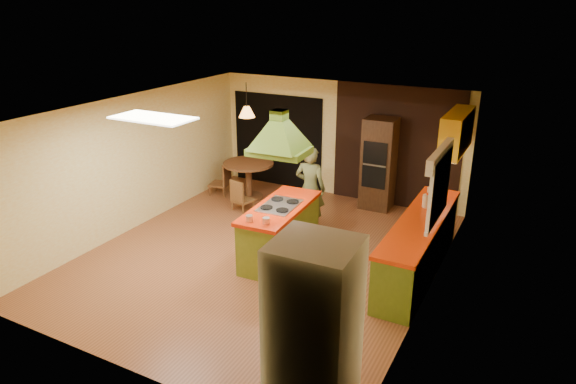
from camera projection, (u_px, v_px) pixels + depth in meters
The scene contains 21 objects.
ground at pixel (264, 254), 8.74m from camera, with size 6.50×6.50×0.00m, color brown.
room_walls at pixel (263, 186), 8.30m from camera, with size 5.50×6.50×6.50m.
ceiling_plane at pixel (262, 109), 7.86m from camera, with size 6.50×6.50×0.00m, color silver.
brick_panel at pixel (396, 147), 10.44m from camera, with size 2.64×0.03×2.50m, color #381E14.
nook_opening at pixel (278, 141), 11.70m from camera, with size 2.20×0.03×2.10m, color black.
right_counter at pixel (419, 246), 8.01m from camera, with size 0.62×3.05×0.92m.
upper_cabinets at pixel (457, 132), 8.76m from camera, with size 0.34×1.40×0.70m, color yellow.
window_right at pixel (441, 173), 7.28m from camera, with size 0.12×1.35×1.06m.
fluor_panel at pixel (153, 118), 7.35m from camera, with size 1.20×0.60×0.03m, color white.
kitchen_island at pixel (280, 231), 8.51m from camera, with size 0.84×1.88×0.94m.
range_hood at pixel (279, 126), 7.88m from camera, with size 0.93×0.69×0.78m.
man at pixel (310, 188), 9.47m from camera, with size 0.59×0.38×1.61m, color #4F522B.
refrigerator at pixel (314, 331), 5.11m from camera, with size 0.81×0.76×1.97m, color silver.
wall_oven at pixel (379, 164), 10.42m from camera, with size 0.63×0.61×1.89m.
dining_table at pixel (249, 173), 11.04m from camera, with size 1.08×1.08×0.80m.
chair_left at pixel (219, 178), 11.33m from camera, with size 0.40×0.40×0.74m, color brown, non-canonical shape.
chair_near at pixel (243, 195), 10.47m from camera, with size 0.37×0.37×0.67m, color brown, non-canonical shape.
pendant_lamp at pixel (247, 112), 10.57m from camera, with size 0.34×0.34×0.22m, color #FF9E3F.
canister_large at pixel (432, 194), 8.55m from camera, with size 0.16×0.16×0.23m, color beige.
canister_medium at pixel (427, 201), 8.29m from camera, with size 0.15×0.15×0.21m, color beige.
canister_small at pixel (427, 202), 8.32m from camera, with size 0.11×0.11×0.15m, color beige.
Camera 1 is at (3.97, -6.73, 4.09)m, focal length 32.00 mm.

